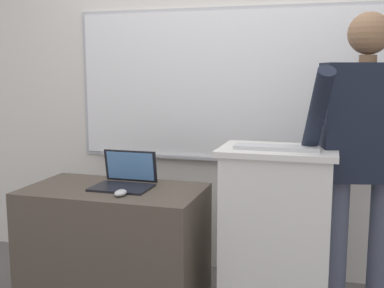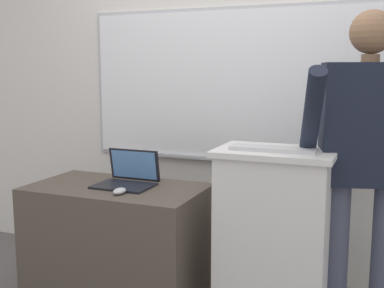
# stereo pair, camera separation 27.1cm
# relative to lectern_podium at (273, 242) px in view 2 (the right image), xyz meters

# --- Properties ---
(back_wall) EXTENTS (6.40, 0.17, 2.93)m
(back_wall) POSITION_rel_lectern_podium_xyz_m (-0.37, 0.76, 0.95)
(back_wall) COLOR silver
(back_wall) RESTS_ON ground_plane
(lectern_podium) EXTENTS (0.61, 0.43, 1.01)m
(lectern_podium) POSITION_rel_lectern_podium_xyz_m (0.00, 0.00, 0.00)
(lectern_podium) COLOR silver
(lectern_podium) RESTS_ON ground_plane
(side_desk) EXTENTS (1.03, 0.58, 0.73)m
(side_desk) POSITION_rel_lectern_podium_xyz_m (-0.94, -0.04, -0.14)
(side_desk) COLOR #4C4238
(side_desk) RESTS_ON ground_plane
(person_presenter) EXTENTS (0.62, 0.63, 1.71)m
(person_presenter) POSITION_rel_lectern_podium_xyz_m (0.43, 0.15, 0.49)
(person_presenter) COLOR #474C60
(person_presenter) RESTS_ON ground_plane
(laptop) EXTENTS (0.34, 0.28, 0.21)m
(laptop) POSITION_rel_lectern_podium_xyz_m (-0.89, 0.03, 0.28)
(laptop) COLOR black
(laptop) RESTS_ON side_desk
(wireless_keyboard) EXTENTS (0.44, 0.12, 0.02)m
(wireless_keyboard) POSITION_rel_lectern_podium_xyz_m (-0.00, -0.05, 0.51)
(wireless_keyboard) COLOR silver
(wireless_keyboard) RESTS_ON lectern_podium
(computer_mouse_by_laptop) EXTENTS (0.06, 0.10, 0.03)m
(computer_mouse_by_laptop) POSITION_rel_lectern_podium_xyz_m (-0.83, -0.18, 0.24)
(computer_mouse_by_laptop) COLOR #BCBCC1
(computer_mouse_by_laptop) RESTS_ON side_desk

